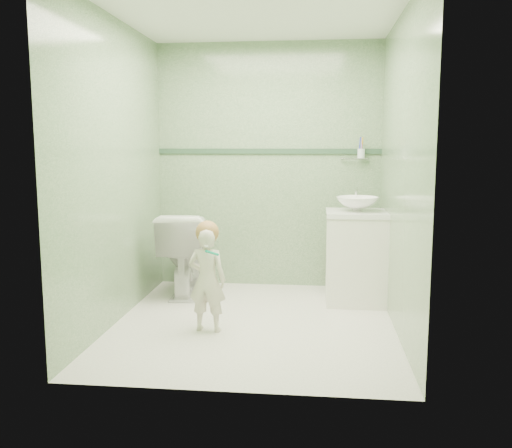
# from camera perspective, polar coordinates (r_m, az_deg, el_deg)

# --- Properties ---
(ground) EXTENTS (2.50, 2.50, 0.00)m
(ground) POSITION_cam_1_polar(r_m,az_deg,el_deg) (4.50, -0.21, -10.16)
(ground) COLOR beige
(ground) RESTS_ON ground
(room_shell) EXTENTS (2.50, 2.54, 2.40)m
(room_shell) POSITION_cam_1_polar(r_m,az_deg,el_deg) (4.27, -0.22, 5.30)
(room_shell) COLOR gray
(room_shell) RESTS_ON ground
(trim_stripe) EXTENTS (2.20, 0.02, 0.05)m
(trim_stripe) POSITION_cam_1_polar(r_m,az_deg,el_deg) (5.50, 1.25, 7.51)
(trim_stripe) COLOR #2F4D37
(trim_stripe) RESTS_ON room_shell
(vanity) EXTENTS (0.52, 0.50, 0.80)m
(vanity) POSITION_cam_1_polar(r_m,az_deg,el_deg) (5.06, 10.22, -3.53)
(vanity) COLOR white
(vanity) RESTS_ON ground
(counter) EXTENTS (0.54, 0.52, 0.04)m
(counter) POSITION_cam_1_polar(r_m,az_deg,el_deg) (4.99, 10.34, 1.09)
(counter) COLOR white
(counter) RESTS_ON vanity
(basin) EXTENTS (0.37, 0.37, 0.13)m
(basin) POSITION_cam_1_polar(r_m,az_deg,el_deg) (4.98, 10.36, 2.04)
(basin) COLOR white
(basin) RESTS_ON counter
(faucet) EXTENTS (0.03, 0.13, 0.18)m
(faucet) POSITION_cam_1_polar(r_m,az_deg,el_deg) (5.16, 10.24, 3.15)
(faucet) COLOR silver
(faucet) RESTS_ON counter
(cup_holder) EXTENTS (0.26, 0.07, 0.21)m
(cup_holder) POSITION_cam_1_polar(r_m,az_deg,el_deg) (5.44, 10.69, 7.17)
(cup_holder) COLOR silver
(cup_holder) RESTS_ON room_shell
(toilet) EXTENTS (0.49, 0.80, 0.79)m
(toilet) POSITION_cam_1_polar(r_m,az_deg,el_deg) (5.29, -7.23, -3.02)
(toilet) COLOR white
(toilet) RESTS_ON ground
(toddler) EXTENTS (0.31, 0.22, 0.80)m
(toddler) POSITION_cam_1_polar(r_m,az_deg,el_deg) (4.23, -5.04, -5.76)
(toddler) COLOR beige
(toddler) RESTS_ON ground
(hair_cap) EXTENTS (0.18, 0.18, 0.18)m
(hair_cap) POSITION_cam_1_polar(r_m,az_deg,el_deg) (4.18, -5.04, -0.85)
(hair_cap) COLOR #9D6F3B
(hair_cap) RESTS_ON toddler
(teal_toothbrush) EXTENTS (0.11, 0.13, 0.08)m
(teal_toothbrush) POSITION_cam_1_polar(r_m,az_deg,el_deg) (4.04, -4.61, -2.91)
(teal_toothbrush) COLOR #079570
(teal_toothbrush) RESTS_ON toddler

